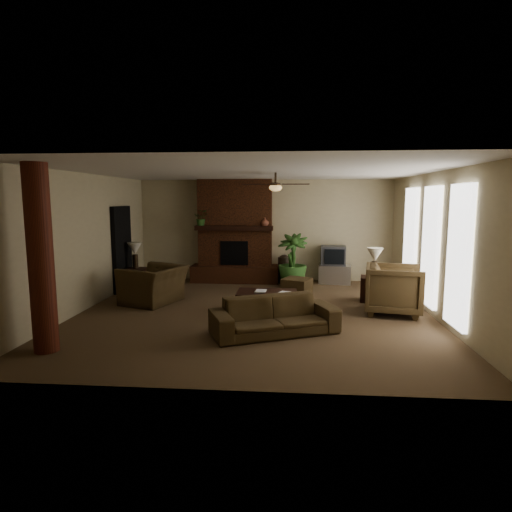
# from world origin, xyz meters

# --- Properties ---
(room_shell) EXTENTS (7.00, 7.00, 7.00)m
(room_shell) POSITION_xyz_m (0.00, 0.00, 1.40)
(room_shell) COLOR brown
(room_shell) RESTS_ON ground
(fireplace) EXTENTS (2.40, 0.70, 2.80)m
(fireplace) POSITION_xyz_m (-0.80, 3.22, 1.16)
(fireplace) COLOR #542A16
(fireplace) RESTS_ON ground
(windows) EXTENTS (0.08, 3.65, 2.35)m
(windows) POSITION_xyz_m (3.45, 0.20, 1.35)
(windows) COLOR white
(windows) RESTS_ON ground
(log_column) EXTENTS (0.36, 0.36, 2.80)m
(log_column) POSITION_xyz_m (-2.95, -2.40, 1.40)
(log_column) COLOR #592316
(log_column) RESTS_ON ground
(doorway) EXTENTS (0.10, 1.00, 2.10)m
(doorway) POSITION_xyz_m (-3.44, 1.80, 1.05)
(doorway) COLOR black
(doorway) RESTS_ON ground
(ceiling_fan) EXTENTS (1.35, 1.35, 0.37)m
(ceiling_fan) POSITION_xyz_m (0.40, 0.30, 2.53)
(ceiling_fan) COLOR #302315
(ceiling_fan) RESTS_ON ceiling
(sofa) EXTENTS (2.20, 1.41, 0.83)m
(sofa) POSITION_xyz_m (0.45, -1.30, 0.42)
(sofa) COLOR #42321C
(sofa) RESTS_ON ground
(armchair_left) EXTENTS (1.18, 1.44, 1.09)m
(armchair_left) POSITION_xyz_m (-2.28, 0.63, 0.54)
(armchair_left) COLOR #42321C
(armchair_left) RESTS_ON ground
(armchair_right) EXTENTS (1.17, 1.22, 1.08)m
(armchair_right) POSITION_xyz_m (2.77, 0.15, 0.54)
(armchair_right) COLOR #42321C
(armchair_right) RESTS_ON ground
(coffee_table) EXTENTS (1.20, 0.70, 0.43)m
(coffee_table) POSITION_xyz_m (0.25, 0.04, 0.37)
(coffee_table) COLOR black
(coffee_table) RESTS_ON ground
(ottoman) EXTENTS (0.79, 0.79, 0.40)m
(ottoman) POSITION_xyz_m (0.88, 1.64, 0.20)
(ottoman) COLOR #42321C
(ottoman) RESTS_ON ground
(tv_stand) EXTENTS (0.91, 0.62, 0.50)m
(tv_stand) POSITION_xyz_m (1.93, 3.15, 0.25)
(tv_stand) COLOR silver
(tv_stand) RESTS_ON ground
(tv) EXTENTS (0.69, 0.58, 0.52)m
(tv) POSITION_xyz_m (1.88, 3.14, 0.76)
(tv) COLOR #3C3C3F
(tv) RESTS_ON tv_stand
(floor_vase) EXTENTS (0.34, 0.34, 0.77)m
(floor_vase) POSITION_xyz_m (0.55, 3.15, 0.43)
(floor_vase) COLOR #32261B
(floor_vase) RESTS_ON ground
(floor_plant) EXTENTS (1.02, 1.50, 0.77)m
(floor_plant) POSITION_xyz_m (0.77, 2.63, 0.39)
(floor_plant) COLOR #2E5522
(floor_plant) RESTS_ON ground
(side_table_left) EXTENTS (0.55, 0.55, 0.55)m
(side_table_left) POSITION_xyz_m (-3.15, 1.87, 0.28)
(side_table_left) COLOR black
(side_table_left) RESTS_ON ground
(lamp_left) EXTENTS (0.44, 0.44, 0.65)m
(lamp_left) POSITION_xyz_m (-3.15, 1.89, 1.00)
(lamp_left) COLOR #302315
(lamp_left) RESTS_ON side_table_left
(side_table_right) EXTENTS (0.58, 0.58, 0.55)m
(side_table_right) POSITION_xyz_m (2.55, 1.18, 0.28)
(side_table_right) COLOR black
(side_table_right) RESTS_ON ground
(lamp_right) EXTENTS (0.45, 0.45, 0.65)m
(lamp_right) POSITION_xyz_m (2.59, 1.21, 1.00)
(lamp_right) COLOR #302315
(lamp_right) RESTS_ON side_table_right
(mantel_plant) EXTENTS (0.41, 0.45, 0.33)m
(mantel_plant) POSITION_xyz_m (-1.69, 3.00, 1.72)
(mantel_plant) COLOR #2E5522
(mantel_plant) RESTS_ON fireplace
(mantel_vase) EXTENTS (0.25, 0.26, 0.22)m
(mantel_vase) POSITION_xyz_m (0.03, 3.01, 1.67)
(mantel_vase) COLOR brown
(mantel_vase) RESTS_ON fireplace
(book_a) EXTENTS (0.22, 0.05, 0.29)m
(book_a) POSITION_xyz_m (0.02, 0.01, 0.57)
(book_a) COLOR #999999
(book_a) RESTS_ON coffee_table
(book_b) EXTENTS (0.20, 0.10, 0.29)m
(book_b) POSITION_xyz_m (0.50, -0.08, 0.58)
(book_b) COLOR #999999
(book_b) RESTS_ON coffee_table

